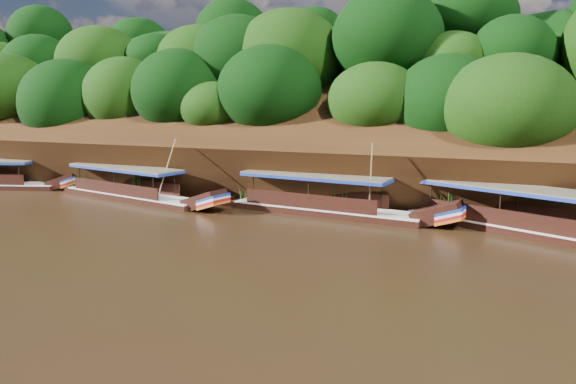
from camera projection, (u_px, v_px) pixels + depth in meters
name	position (u px, v px, depth m)	size (l,w,h in m)	color
ground	(268.00, 249.00, 26.24)	(160.00, 160.00, 0.00)	black
riverbank	(379.00, 159.00, 46.68)	(120.00, 30.06, 19.40)	black
boat_0	(537.00, 226.00, 28.54)	(14.40, 7.90, 5.62)	black
boat_1	(338.00, 207.00, 33.42)	(14.14, 3.59, 4.96)	black
boat_2	(140.00, 193.00, 38.21)	(14.28, 5.03, 4.76)	black
boat_3	(0.00, 182.00, 43.28)	(12.28, 5.17, 2.60)	black
reeds	(277.00, 193.00, 35.92)	(49.77, 2.28, 2.30)	#1E5B16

